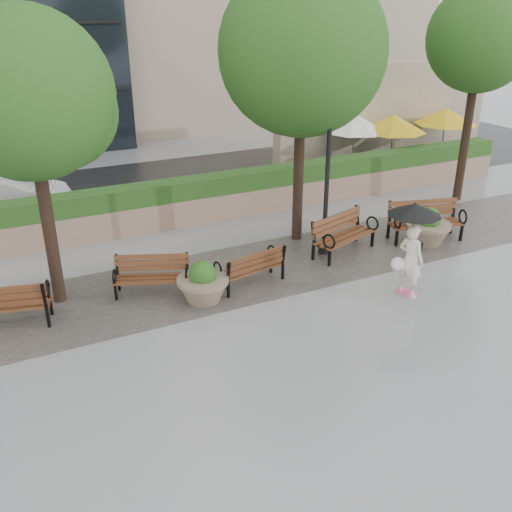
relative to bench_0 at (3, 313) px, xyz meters
name	(u,v)px	position (x,y,z in m)	size (l,w,h in m)	color
ground	(313,327)	(5.74, -2.91, -0.31)	(100.00, 100.00, 0.00)	gray
cobble_strip	(250,271)	(5.74, 0.09, -0.30)	(28.00, 3.20, 0.01)	#383330
hedge_wall	(193,200)	(5.74, 4.09, 0.36)	(24.00, 0.80, 1.35)	#977561
cafe_wall	(386,114)	(15.24, 7.09, 1.69)	(10.00, 0.60, 4.00)	tan
cafe_hedge	(408,166)	(14.74, 4.89, 0.14)	(8.00, 0.50, 0.90)	#204C19
asphalt_street	(155,186)	(5.74, 8.09, -0.30)	(40.00, 7.00, 0.00)	black
bench_0	(3,313)	(0.00, 0.00, 0.00)	(2.03, 1.20, 1.03)	brown
bench_1	(152,284)	(3.19, 0.00, -0.04)	(1.81, 1.26, 0.91)	brown
bench_2	(251,275)	(5.43, -0.58, -0.04)	(1.77, 0.95, 0.90)	brown
bench_3	(343,242)	(8.48, 0.00, 0.01)	(2.08, 1.33, 1.05)	brown
bench_4	(425,229)	(11.08, -0.23, 0.02)	(2.18, 1.32, 1.10)	brown
planter_left	(203,286)	(4.13, -0.82, 0.08)	(1.17, 1.17, 0.98)	#7F6B56
planter_right	(427,230)	(10.94, -0.48, 0.11)	(1.26, 1.26, 1.06)	#7F6B56
lamppost	(327,181)	(8.02, 0.25, 1.71)	(0.28, 0.28, 4.54)	black
tree_0	(36,100)	(1.36, 0.72, 4.13)	(3.48, 3.39, 6.25)	black
tree_1	(306,56)	(8.02, 1.52, 4.64)	(4.27, 4.27, 7.21)	black
tree_2	(482,43)	(14.72, 2.15, 4.72)	(3.39, 3.28, 6.81)	black
patio_umb_white	(355,123)	(13.08, 6.17, 1.68)	(2.50, 2.50, 2.30)	black
patio_umb_yellow_a	(394,124)	(14.34, 5.46, 1.68)	(2.50, 2.50, 2.30)	black
patio_umb_yellow_b	(446,117)	(17.11, 5.65, 1.68)	(2.50, 2.50, 2.30)	black
car_right	(2,196)	(0.57, 7.16, 0.36)	(1.42, 4.06, 1.34)	silver
pedestrian	(412,241)	(8.46, -2.60, 1.03)	(1.19, 1.19, 2.19)	beige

